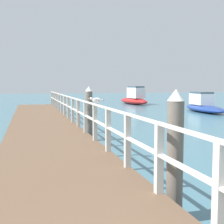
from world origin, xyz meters
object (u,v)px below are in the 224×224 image
Objects in this scene: dock_piling_near at (175,154)px; seagull_foreground at (96,100)px; dock_piling_far at (89,114)px; boat_3 at (203,105)px; boat_2 at (134,98)px.

dock_piling_near reaches higher than seagull_foreground.
seagull_foreground is (-0.39, -3.17, 0.71)m from dock_piling_far.
boat_3 is at bearing -9.41° from seagull_foreground.
dock_piling_near reaches higher than boat_2.
dock_piling_near is 30.73m from boat_2.
dock_piling_far is at bearing 90.00° from dock_piling_near.
dock_piling_far is (0.00, 7.55, 0.00)m from dock_piling_near.
dock_piling_far is 0.35× the size of boat_2.
dock_piling_near is 7.55m from dock_piling_far.
dock_piling_near is 5.16× the size of seagull_foreground.
seagull_foreground is 0.07× the size of boat_2.
boat_2 is 11.15m from boat_3.
boat_3 is (2.32, -10.90, -0.14)m from boat_2.
seagull_foreground is 18.60m from boat_3.
boat_2 is 0.97× the size of boat_3.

